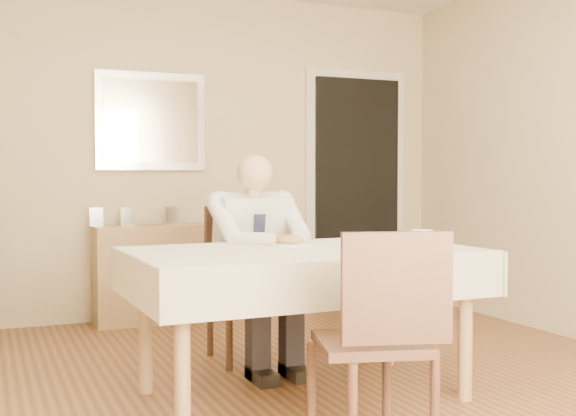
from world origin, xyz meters
name	(u,v)px	position (x,y,z in m)	size (l,w,h in m)	color
room	(316,138)	(0.00, 0.00, 1.30)	(5.00, 5.02, 2.60)	brown
doorway	(356,190)	(1.55, 2.46, 1.00)	(0.96, 0.07, 2.10)	white
mirror	(151,121)	(-0.26, 2.47, 1.55)	(0.86, 0.04, 0.76)	silver
dining_table	(303,265)	(0.00, 0.15, 0.67)	(1.74, 1.05, 0.75)	#9E7751
chair_far	(244,272)	(0.00, 1.03, 0.53)	(0.48, 0.48, 0.93)	#3C2419
chair_near	(382,330)	(-0.04, -0.70, 0.51)	(0.53, 0.53, 0.91)	#3C2419
seated_man	(261,250)	(0.00, 0.74, 0.69)	(0.48, 0.72, 1.24)	white
plate	(289,244)	(0.00, 0.33, 0.76)	(0.26, 0.26, 0.02)	white
food	(289,240)	(0.00, 0.33, 0.78)	(0.14, 0.14, 0.06)	brown
knife	(301,241)	(0.04, 0.27, 0.78)	(0.01, 0.01, 0.13)	silver
fork	(287,242)	(-0.04, 0.27, 0.78)	(0.01, 0.01, 0.13)	silver
coffee_mug	(422,238)	(0.58, -0.03, 0.80)	(0.12, 0.12, 0.09)	white
sideboard	(157,274)	(-0.26, 2.32, 0.37)	(0.93, 0.32, 0.75)	#9E7751
photo_frame_left	(96,217)	(-0.71, 2.35, 0.82)	(0.10, 0.02, 0.14)	silver
photo_frame_center	(127,216)	(-0.47, 2.36, 0.82)	(0.10, 0.02, 0.14)	silver
photo_frame_right	(172,215)	(-0.13, 2.38, 0.82)	(0.10, 0.02, 0.14)	silver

